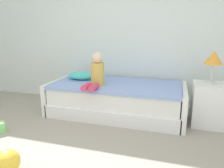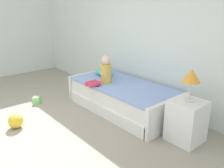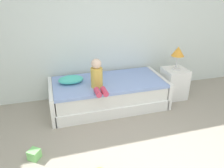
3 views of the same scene
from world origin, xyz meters
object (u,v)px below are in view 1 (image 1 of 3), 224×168
object	(u,v)px
pillow	(81,76)
child_figure	(96,72)
toy_ball	(8,162)
table_lamp	(214,59)
bed	(116,99)
nightstand	(208,104)

from	to	relation	value
pillow	child_figure	bearing A→B (deg)	-38.65
toy_ball	table_lamp	bearing A→B (deg)	41.55
child_figure	toy_ball	size ratio (longest dim) A/B	2.22
bed	pillow	world-z (taller)	pillow
child_figure	pillow	size ratio (longest dim) A/B	1.16
toy_ball	child_figure	bearing A→B (deg)	77.80
nightstand	child_figure	world-z (taller)	child_figure
bed	pillow	size ratio (longest dim) A/B	4.80
child_figure	pillow	distance (m)	0.54
pillow	toy_ball	world-z (taller)	pillow
bed	child_figure	distance (m)	0.57
table_lamp	pillow	xyz separation A→B (m)	(-2.01, 0.14, -0.37)
bed	nightstand	size ratio (longest dim) A/B	3.52
nightstand	toy_ball	bearing A→B (deg)	-138.45
pillow	toy_ball	xyz separation A→B (m)	(0.08, -1.85, -0.45)
nightstand	pillow	xyz separation A→B (m)	(-2.01, 0.14, 0.26)
table_lamp	pillow	size ratio (longest dim) A/B	1.02
child_figure	pillow	bearing A→B (deg)	141.35
bed	nightstand	distance (m)	1.35
child_figure	toy_ball	xyz separation A→B (m)	(-0.33, -1.52, -0.59)
nightstand	pillow	world-z (taller)	pillow
nightstand	pillow	bearing A→B (deg)	176.06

